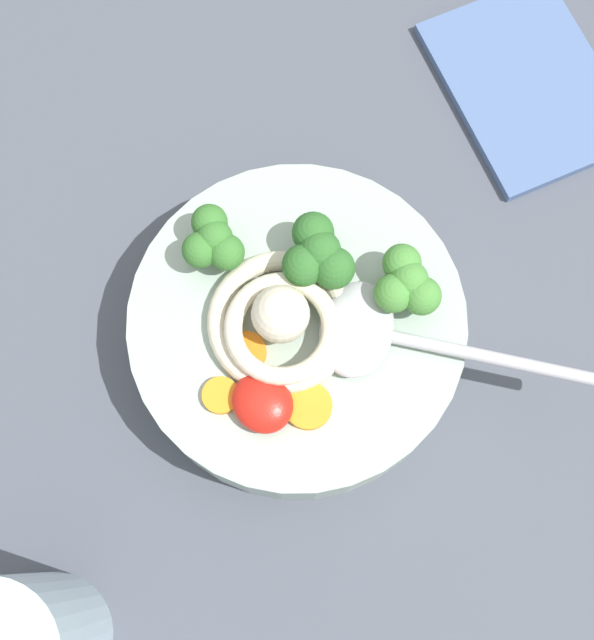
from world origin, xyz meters
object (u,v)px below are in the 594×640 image
(folded_napkin, at_px, (527,84))
(noodle_pile, at_px, (281,322))
(soup_bowl, at_px, (297,331))
(soup_spoon, at_px, (380,334))

(folded_napkin, bearing_deg, noodle_pile, -81.91)
(soup_bowl, bearing_deg, soup_spoon, 37.60)
(noodle_pile, bearing_deg, soup_bowl, 75.07)
(noodle_pile, bearing_deg, folded_napkin, 98.09)
(folded_napkin, bearing_deg, soup_bowl, -81.00)
(soup_bowl, distance_m, soup_spoon, 0.06)
(noodle_pile, relative_size, folded_napkin, 0.65)
(soup_bowl, relative_size, folded_napkin, 1.38)
(soup_bowl, height_order, noodle_pile, noodle_pile)
(soup_bowl, distance_m, folded_napkin, 0.26)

